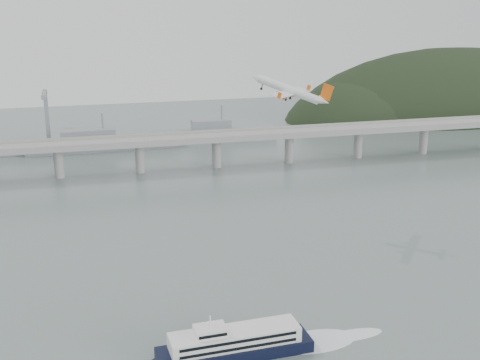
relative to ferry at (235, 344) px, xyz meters
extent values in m
plane|color=slate|center=(20.30, 20.03, -4.29)|extent=(900.00, 900.00, 0.00)
cube|color=gray|center=(20.30, 220.03, 15.71)|extent=(800.00, 22.00, 2.20)
cube|color=gray|center=(20.30, 209.53, 17.71)|extent=(800.00, 0.60, 1.80)
cube|color=gray|center=(20.30, 230.53, 17.71)|extent=(800.00, 0.60, 1.80)
cylinder|color=gray|center=(-59.70, 220.03, 5.21)|extent=(6.00, 6.00, 21.00)
cylinder|color=gray|center=(-9.70, 220.03, 5.21)|extent=(6.00, 6.00, 21.00)
cylinder|color=gray|center=(40.30, 220.03, 5.21)|extent=(6.00, 6.00, 21.00)
cylinder|color=gray|center=(90.30, 220.03, 5.21)|extent=(6.00, 6.00, 21.00)
cylinder|color=gray|center=(140.30, 220.03, 5.21)|extent=(6.00, 6.00, 21.00)
cylinder|color=gray|center=(190.30, 220.03, 5.21)|extent=(6.00, 6.00, 21.00)
ellipsoid|color=black|center=(290.30, 350.03, -22.29)|extent=(320.00, 150.00, 156.00)
ellipsoid|color=black|center=(195.30, 340.03, -16.29)|extent=(140.00, 110.00, 96.00)
cube|color=gray|center=(-29.70, 285.03, -0.29)|extent=(110.55, 21.43, 8.00)
cube|color=gray|center=(-40.70, 285.03, 7.71)|extent=(39.01, 16.73, 8.00)
cylinder|color=gray|center=(-29.70, 285.03, 15.71)|extent=(1.60, 1.60, 14.00)
cube|color=gray|center=(60.30, 295.03, -0.29)|extent=(85.00, 13.60, 8.00)
cube|color=gray|center=(51.80, 295.03, 7.71)|extent=(29.75, 11.90, 8.00)
cylinder|color=gray|center=(60.30, 295.03, 15.71)|extent=(1.60, 1.60, 14.00)
cube|color=gray|center=(-69.70, 320.03, 15.71)|extent=(3.00, 3.00, 40.00)
cube|color=gray|center=(-69.70, 310.03, 33.71)|extent=(3.00, 28.00, 3.00)
cube|color=black|center=(0.00, 0.00, -2.26)|extent=(51.46, 14.94, 4.07)
cube|color=white|center=(0.00, 0.00, 2.32)|extent=(43.22, 12.46, 5.09)
cube|color=black|center=(0.28, -5.13, 3.65)|extent=(38.62, 2.25, 1.02)
cube|color=black|center=(0.28, -5.13, 1.20)|extent=(38.62, 2.25, 1.02)
cube|color=black|center=(-0.28, 5.13, 3.65)|extent=(38.62, 2.25, 1.02)
cube|color=black|center=(-0.28, 5.13, 1.20)|extent=(38.62, 2.25, 1.02)
cube|color=white|center=(-8.13, -0.44, 6.19)|extent=(10.54, 7.66, 2.65)
cube|color=black|center=(-7.93, -4.04, 6.19)|extent=(9.15, 0.62, 1.02)
cylinder|color=white|center=(-8.13, -0.44, 9.44)|extent=(0.54, 0.54, 4.07)
ellipsoid|color=white|center=(28.45, 1.54, -4.24)|extent=(30.05, 16.21, 0.20)
ellipsoid|color=white|center=(42.67, 2.31, -4.24)|extent=(22.34, 8.50, 0.20)
cylinder|color=white|center=(47.73, 95.22, 66.27)|extent=(23.97, 23.16, 11.47)
cone|color=white|center=(35.37, 105.85, 70.71)|extent=(6.32, 6.23, 4.83)
cone|color=white|center=(60.61, 84.19, 62.21)|extent=(7.12, 6.76, 5.11)
cube|color=white|center=(48.26, 94.69, 64.98)|extent=(26.96, 30.88, 3.56)
cube|color=white|center=(60.01, 84.75, 63.20)|extent=(10.65, 11.87, 1.78)
cube|color=#EB5C10|center=(61.59, 83.63, 66.28)|extent=(5.31, 4.17, 7.88)
cylinder|color=#EB5C10|center=(50.48, 100.33, 63.68)|extent=(5.25, 5.14, 3.54)
cylinder|color=black|center=(48.86, 101.73, 64.26)|extent=(2.34, 2.35, 2.45)
cube|color=white|center=(50.73, 100.20, 64.69)|extent=(2.40, 2.03, 1.93)
cylinder|color=#EB5C10|center=(43.04, 91.43, 64.26)|extent=(5.25, 5.14, 3.54)
cylinder|color=black|center=(41.41, 92.83, 64.84)|extent=(2.34, 2.35, 2.45)
cube|color=white|center=(43.28, 91.30, 65.28)|extent=(2.40, 2.03, 1.93)
cylinder|color=black|center=(49.58, 97.05, 63.01)|extent=(1.11, 0.86, 2.56)
cylinder|color=black|center=(49.31, 97.20, 61.89)|extent=(1.39, 1.21, 1.45)
cylinder|color=black|center=(46.06, 92.84, 63.28)|extent=(1.11, 0.86, 2.56)
cylinder|color=black|center=(45.79, 92.99, 62.16)|extent=(1.39, 1.21, 1.45)
cylinder|color=black|center=(37.77, 103.58, 66.75)|extent=(1.11, 0.86, 2.56)
cylinder|color=black|center=(37.50, 103.73, 65.63)|extent=(1.39, 1.21, 1.45)
cube|color=#EB5C10|center=(61.61, 106.95, 64.74)|extent=(1.96, 1.56, 2.90)
cube|color=#EB5C10|center=(38.60, 79.44, 66.55)|extent=(1.96, 1.56, 2.90)
camera|label=1|loc=(-42.35, -178.35, 112.35)|focal=48.00mm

